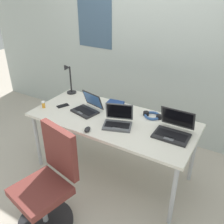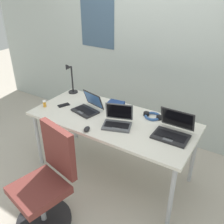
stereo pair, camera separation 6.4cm
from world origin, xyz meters
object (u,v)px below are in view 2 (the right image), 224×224
laptop_back_left (118,121)px  office_chair (47,187)px  cell_phone (64,105)px  desk_lamp (70,79)px  pill_bottle (45,104)px  book_stack (116,105)px  laptop_near_lamp (173,131)px  laptop_back_right (88,107)px  computer_mouse (87,129)px  headphones (153,116)px

laptop_back_left → office_chair: size_ratio=0.36×
cell_phone → desk_lamp: bearing=140.7°
pill_bottle → book_stack: 0.84m
pill_bottle → office_chair: 1.03m
laptop_back_left → laptop_near_lamp: 0.56m
laptop_back_left → laptop_near_lamp: bearing=12.5°
pill_bottle → office_chair: office_chair is taller
desk_lamp → laptop_back_right: (0.47, -0.27, -0.16)m
laptop_back_left → book_stack: 0.40m
cell_phone → pill_bottle: 0.22m
laptop_back_right → office_chair: (0.17, -0.88, -0.38)m
laptop_back_right → laptop_near_lamp: bearing=2.0°
laptop_back_right → pill_bottle: laptop_back_right is taller
laptop_back_right → desk_lamp: bearing=150.0°
laptop_near_lamp → pill_bottle: bearing=-171.4°
laptop_near_lamp → cell_phone: (-1.31, -0.08, -0.04)m
cell_phone → book_stack: (0.55, 0.29, 0.03)m
desk_lamp → laptop_back_left: desk_lamp is taller
computer_mouse → office_chair: 0.65m
desk_lamp → computer_mouse: (0.71, -0.61, -0.18)m
laptop_back_left → laptop_back_right: bearing=169.1°
laptop_back_right → cell_phone: (-0.32, -0.05, -0.04)m
laptop_back_left → pill_bottle: 0.94m
computer_mouse → cell_phone: computer_mouse is taller
laptop_back_right → laptop_back_left: 0.45m
computer_mouse → pill_bottle: 0.75m
computer_mouse → book_stack: 0.58m
laptop_back_left → book_stack: bearing=123.7°
cell_phone → headphones: headphones is taller
laptop_back_left → office_chair: (-0.27, -0.79, -0.39)m
laptop_near_lamp → headphones: (-0.30, 0.22, -0.03)m
cell_phone → pill_bottle: bearing=-114.1°
pill_bottle → office_chair: (0.66, -0.69, -0.38)m
desk_lamp → headphones: desk_lamp is taller
pill_bottle → headphones: bearing=20.6°
pill_bottle → laptop_near_lamp: bearing=8.6°
book_stack → office_chair: size_ratio=0.21×
laptop_back_right → computer_mouse: size_ratio=3.46×
laptop_back_left → headphones: bearing=54.8°
laptop_back_left → cell_phone: bearing=177.1°
laptop_back_right → pill_bottle: 0.52m
office_chair → headphones: bearing=65.5°
laptop_back_left → book_stack: size_ratio=1.74×
laptop_back_left → pill_bottle: bearing=-173.7°
headphones → book_stack: 0.46m
cell_phone → laptop_back_left: bearing=22.7°
cell_phone → pill_bottle: pill_bottle is taller
laptop_near_lamp → laptop_back_left: bearing=-167.5°
computer_mouse → pill_bottle: size_ratio=1.22×
desk_lamp → pill_bottle: (-0.02, -0.46, -0.16)m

